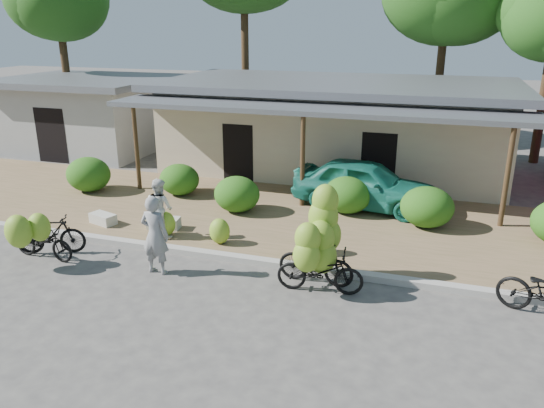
{
  "coord_description": "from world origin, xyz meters",
  "views": [
    {
      "loc": [
        3.81,
        -8.66,
        5.37
      ],
      "look_at": [
        0.08,
        2.91,
        1.2
      ],
      "focal_mm": 35.0,
      "sensor_mm": 36.0,
      "label": 1
    }
  ],
  "objects": [
    {
      "name": "bystander",
      "position": [
        -2.84,
        2.6,
        0.89
      ],
      "size": [
        0.91,
        0.82,
        1.54
      ],
      "primitive_type": "imported",
      "rotation": [
        0.0,
        0.0,
        2.77
      ],
      "color": "silver",
      "rests_on": "sidewalk"
    },
    {
      "name": "sidewalk",
      "position": [
        0.0,
        5.0,
        0.06
      ],
      "size": [
        60.0,
        6.0,
        0.12
      ],
      "primitive_type": "cube",
      "color": "#8F6D4D",
      "rests_on": "ground"
    },
    {
      "name": "curb",
      "position": [
        0.0,
        2.0,
        0.07
      ],
      "size": [
        60.0,
        0.25,
        0.15
      ],
      "primitive_type": "cube",
      "color": "#A8A399",
      "rests_on": "ground"
    },
    {
      "name": "hedge_1",
      "position": [
        -4.0,
        5.91,
        0.62
      ],
      "size": [
        1.29,
        1.16,
        1.0
      ],
      "primitive_type": "ellipsoid",
      "color": "#175012",
      "rests_on": "sidewalk"
    },
    {
      "name": "sack_near",
      "position": [
        -3.04,
        3.11,
        0.27
      ],
      "size": [
        0.9,
        0.52,
        0.3
      ],
      "primitive_type": "cube",
      "rotation": [
        0.0,
        0.0,
        0.15
      ],
      "color": "beige",
      "rests_on": "sidewalk"
    },
    {
      "name": "hedge_0",
      "position": [
        -7.01,
        5.35,
        0.69
      ],
      "size": [
        1.45,
        1.31,
        1.13
      ],
      "primitive_type": "ellipsoid",
      "color": "#175012",
      "rests_on": "sidewalk"
    },
    {
      "name": "loose_banana_c",
      "position": [
        1.29,
        2.78,
        0.44
      ],
      "size": [
        0.51,
        0.43,
        0.64
      ],
      "primitive_type": "ellipsoid",
      "color": "#97C631",
      "rests_on": "sidewalk"
    },
    {
      "name": "bike_far_left",
      "position": [
        -4.96,
        0.59,
        0.56
      ],
      "size": [
        1.72,
        1.26,
        1.33
      ],
      "rotation": [
        0.0,
        0.0,
        1.51
      ],
      "color": "black",
      "rests_on": "ground"
    },
    {
      "name": "bike_right",
      "position": [
        1.52,
        1.28,
        0.68
      ],
      "size": [
        1.71,
        1.18,
        1.62
      ],
      "rotation": [
        0.0,
        0.0,
        1.5
      ],
      "color": "black",
      "rests_on": "ground"
    },
    {
      "name": "shop_main",
      "position": [
        0.0,
        10.93,
        1.72
      ],
      "size": [
        13.0,
        8.5,
        3.35
      ],
      "color": "beige",
      "rests_on": "ground"
    },
    {
      "name": "ground",
      "position": [
        0.0,
        0.0,
        0.0
      ],
      "size": [
        100.0,
        100.0,
        0.0
      ],
      "primitive_type": "plane",
      "color": "#454240",
      "rests_on": "ground"
    },
    {
      "name": "bike_center",
      "position": [
        1.67,
        1.39,
        0.85
      ],
      "size": [
        1.86,
        1.23,
        2.2
      ],
      "rotation": [
        0.0,
        0.0,
        1.67
      ],
      "color": "black",
      "rests_on": "ground"
    },
    {
      "name": "sack_far",
      "position": [
        -4.82,
        2.91,
        0.26
      ],
      "size": [
        0.83,
        0.59,
        0.28
      ],
      "primitive_type": "cube",
      "rotation": [
        0.0,
        0.0,
        -0.3
      ],
      "color": "beige",
      "rests_on": "sidewalk"
    },
    {
      "name": "hedge_3",
      "position": [
        1.42,
        5.88,
        0.66
      ],
      "size": [
        1.38,
        1.24,
        1.08
      ],
      "primitive_type": "ellipsoid",
      "color": "#175012",
      "rests_on": "sidewalk"
    },
    {
      "name": "hedge_2",
      "position": [
        -1.66,
        4.98,
        0.65
      ],
      "size": [
        1.35,
        1.21,
        1.05
      ],
      "primitive_type": "ellipsoid",
      "color": "#175012",
      "rests_on": "sidewalk"
    },
    {
      "name": "teal_van",
      "position": [
        1.81,
        6.51,
        0.84
      ],
      "size": [
        4.45,
        2.27,
        1.45
      ],
      "primitive_type": "imported",
      "rotation": [
        0.0,
        0.0,
        1.43
      ],
      "color": "#19725F",
      "rests_on": "sidewalk"
    },
    {
      "name": "hedge_4",
      "position": [
        3.66,
        5.41,
        0.68
      ],
      "size": [
        1.43,
        1.28,
        1.11
      ],
      "primitive_type": "ellipsoid",
      "color": "#175012",
      "rests_on": "sidewalk"
    },
    {
      "name": "vendor",
      "position": [
        -2.0,
        0.9,
        0.91
      ],
      "size": [
        0.68,
        0.46,
        1.82
      ],
      "primitive_type": "imported",
      "rotation": [
        0.0,
        0.0,
        3.11
      ],
      "color": "gray",
      "rests_on": "ground"
    },
    {
      "name": "loose_banana_b",
      "position": [
        -1.2,
        2.61,
        0.45
      ],
      "size": [
        0.53,
        0.45,
        0.66
      ],
      "primitive_type": "ellipsoid",
      "color": "#97C631",
      "rests_on": "sidewalk"
    },
    {
      "name": "shop_grey",
      "position": [
        -11.0,
        10.99,
        1.62
      ],
      "size": [
        7.0,
        6.0,
        3.15
      ],
      "color": "#9D9C98",
      "rests_on": "ground"
    },
    {
      "name": "loose_banana_a",
      "position": [
        -2.74,
        2.68,
        0.45
      ],
      "size": [
        0.52,
        0.44,
        0.65
      ],
      "primitive_type": "ellipsoid",
      "color": "#97C631",
      "rests_on": "sidewalk"
    },
    {
      "name": "bike_left",
      "position": [
        -4.93,
        0.95,
        0.57
      ],
      "size": [
        1.69,
        1.35,
        1.27
      ],
      "rotation": [
        0.0,
        0.0,
        1.94
      ],
      "color": "black",
      "rests_on": "ground"
    }
  ]
}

